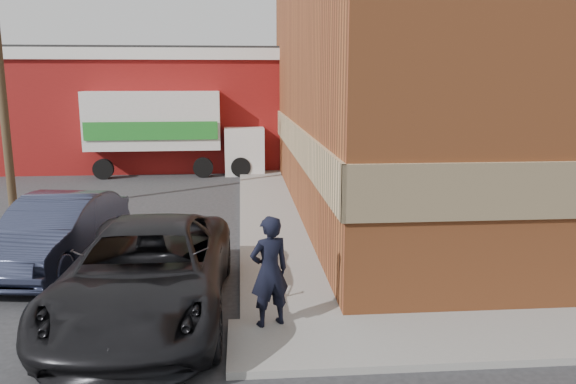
# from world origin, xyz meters

# --- Properties ---
(ground) EXTENTS (90.00, 90.00, 0.00)m
(ground) POSITION_xyz_m (0.00, 0.00, 0.00)
(ground) COLOR #28282B
(ground) RESTS_ON ground
(brick_building) EXTENTS (14.25, 18.25, 9.36)m
(brick_building) POSITION_xyz_m (8.50, 9.00, 4.68)
(brick_building) COLOR #A3532A
(brick_building) RESTS_ON ground
(sidewalk_west) EXTENTS (1.80, 18.00, 0.12)m
(sidewalk_west) POSITION_xyz_m (0.60, 9.00, 0.06)
(sidewalk_west) COLOR gray
(sidewalk_west) RESTS_ON ground
(warehouse) EXTENTS (16.30, 8.30, 5.60)m
(warehouse) POSITION_xyz_m (-6.00, 20.00, 2.81)
(warehouse) COLOR maroon
(warehouse) RESTS_ON ground
(man) EXTENTS (0.80, 0.67, 1.88)m
(man) POSITION_xyz_m (0.20, -0.25, 1.06)
(man) COLOR black
(man) RESTS_ON sidewalk_south
(sedan) EXTENTS (2.36, 5.04, 1.60)m
(sedan) POSITION_xyz_m (-4.41, 3.54, 0.80)
(sedan) COLOR #2C324A
(sedan) RESTS_ON ground
(suv_a) EXTENTS (2.86, 6.04, 1.67)m
(suv_a) POSITION_xyz_m (-1.93, 0.50, 0.83)
(suv_a) COLOR black
(suv_a) RESTS_ON ground
(box_truck) EXTENTS (7.48, 2.42, 3.67)m
(box_truck) POSITION_xyz_m (-3.28, 16.01, 2.12)
(box_truck) COLOR silver
(box_truck) RESTS_ON ground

